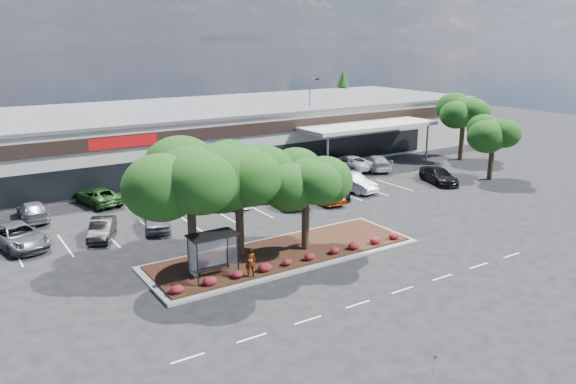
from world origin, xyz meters
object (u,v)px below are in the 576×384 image
light_pole (310,124)px  car_0 (18,236)px  survey_stake (435,362)px  car_1 (102,228)px

light_pole → car_0: size_ratio=1.66×
light_pole → survey_stake: light_pole is taller
survey_stake → car_1: bearing=106.2°
light_pole → car_0: (-32.49, -12.51, -3.36)m
car_0 → car_1: bearing=-27.3°
survey_stake → car_0: 28.34m
car_0 → car_1: 5.36m
light_pole → car_1: (-27.26, -13.68, -3.45)m
light_pole → car_1: size_ratio=2.24×
survey_stake → light_pole: bearing=62.1°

